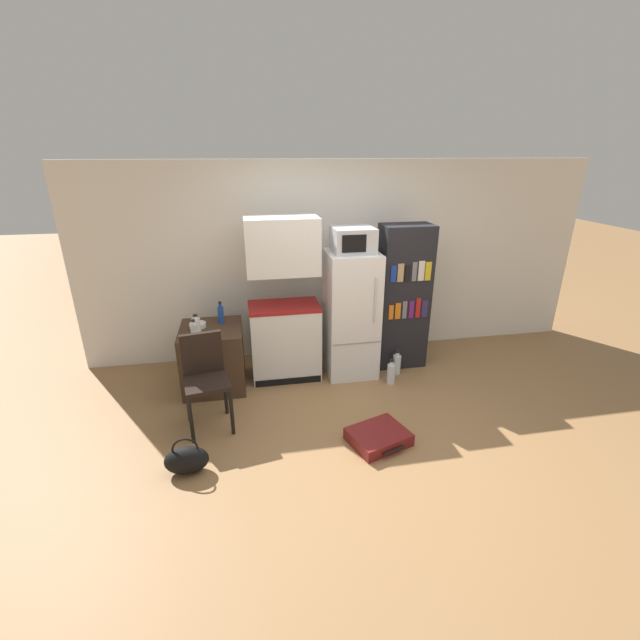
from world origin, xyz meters
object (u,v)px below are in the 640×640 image
object	(u,v)px
suitcase_large_flat	(378,437)
water_bottle_middle	(391,373)
chair	(205,372)
bookshelf	(403,297)
kitchen_hutch	(284,308)
microwave	(353,240)
water_bottle_front	(397,364)
bowl	(198,325)
refrigerator	(351,314)
bottle_blue_soda	(221,314)
bottle_milk_white	(196,325)
side_table	(213,357)
bottle_clear_short	(194,331)
handbag	(187,460)

from	to	relation	value
suitcase_large_flat	water_bottle_middle	distance (m)	1.11
chair	bookshelf	bearing A→B (deg)	11.17
chair	water_bottle_middle	world-z (taller)	chair
kitchen_hutch	suitcase_large_flat	bearing A→B (deg)	-64.26
microwave	chair	size ratio (longest dim) A/B	0.49
water_bottle_front	bowl	bearing A→B (deg)	175.85
refrigerator	bookshelf	xyz separation A→B (m)	(0.66, 0.10, 0.13)
refrigerator	bottle_blue_soda	world-z (taller)	refrigerator
refrigerator	bottle_milk_white	bearing A→B (deg)	-174.35
side_table	bottle_milk_white	world-z (taller)	bottle_milk_white
bottle_clear_short	suitcase_large_flat	world-z (taller)	bottle_clear_short
bowl	handbag	world-z (taller)	bowl
refrigerator	chair	world-z (taller)	refrigerator
refrigerator	kitchen_hutch	bearing A→B (deg)	176.68
side_table	handbag	distance (m)	1.45
bottle_milk_white	water_bottle_middle	size ratio (longest dim) A/B	0.69
bookshelf	handbag	size ratio (longest dim) A/B	4.79
water_bottle_middle	chair	bearing A→B (deg)	-168.47
microwave	bottle_milk_white	bearing A→B (deg)	-174.40
microwave	chair	world-z (taller)	microwave
bottle_milk_white	water_bottle_middle	distance (m)	2.22
suitcase_large_flat	bottle_blue_soda	bearing A→B (deg)	114.96
microwave	handbag	xyz separation A→B (m)	(-1.75, -1.47, -1.47)
side_table	bookshelf	bearing A→B (deg)	4.10
bottle_milk_white	bottle_blue_soda	bearing A→B (deg)	45.25
microwave	bottle_clear_short	bearing A→B (deg)	-169.38
bottle_blue_soda	water_bottle_front	bearing A→B (deg)	-7.04
side_table	chair	world-z (taller)	chair
suitcase_large_flat	water_bottle_front	world-z (taller)	water_bottle_front
bowl	water_bottle_front	distance (m)	2.34
bottle_milk_white	water_bottle_middle	bearing A→B (deg)	-5.67
suitcase_large_flat	bookshelf	bearing A→B (deg)	45.18
bowl	handbag	bearing A→B (deg)	-91.46
refrigerator	bottle_milk_white	distance (m)	1.72
handbag	water_bottle_front	distance (m)	2.64
microwave	bottle_milk_white	world-z (taller)	microwave
chair	kitchen_hutch	bearing A→B (deg)	34.32
chair	water_bottle_middle	distance (m)	2.09
kitchen_hutch	bookshelf	world-z (taller)	kitchen_hutch
bottle_blue_soda	bowl	world-z (taller)	bottle_blue_soda
bottle_milk_white	water_bottle_front	world-z (taller)	bottle_milk_white
bookshelf	suitcase_large_flat	xyz separation A→B (m)	(-0.74, -1.49, -0.80)
chair	bowl	bearing A→B (deg)	87.50
side_table	bowl	distance (m)	0.40
kitchen_hutch	water_bottle_middle	xyz separation A→B (m)	(1.16, -0.42, -0.72)
suitcase_large_flat	side_table	bearing A→B (deg)	119.98
bottle_blue_soda	water_bottle_front	size ratio (longest dim) A/B	0.83
bottle_clear_short	suitcase_large_flat	xyz separation A→B (m)	(1.64, -1.06, -0.73)
side_table	water_bottle_front	xyz separation A→B (m)	(2.12, -0.11, -0.22)
bottle_clear_short	water_bottle_middle	bearing A→B (deg)	-1.49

